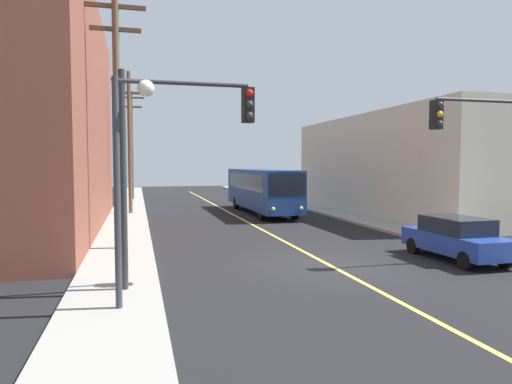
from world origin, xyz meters
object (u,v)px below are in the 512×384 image
parked_car_blue (456,238)px  traffic_signal_right_corner (484,144)px  city_bus (261,188)px  traffic_signal_left_corner (180,139)px  utility_pole_far (132,140)px  utility_pole_mid (130,135)px  utility_pole_near (117,109)px  street_lamp_left (126,158)px

parked_car_blue → traffic_signal_right_corner: (0.44, -0.77, 3.46)m
city_bus → traffic_signal_left_corner: size_ratio=2.03×
utility_pole_far → traffic_signal_right_corner: size_ratio=1.76×
city_bus → utility_pole_mid: 10.08m
city_bus → utility_pole_near: utility_pole_near is taller
parked_car_blue → traffic_signal_right_corner: 3.57m
city_bus → traffic_signal_left_corner: 20.89m
city_bus → utility_pole_near: bearing=-126.7°
street_lamp_left → traffic_signal_right_corner: bearing=11.7°
utility_pole_far → traffic_signal_left_corner: bearing=-87.3°
parked_car_blue → street_lamp_left: size_ratio=0.80×
utility_pole_mid → utility_pole_far: bearing=89.9°
parked_car_blue → utility_pole_far: 34.84m
traffic_signal_left_corner → city_bus: bearing=68.5°
utility_pole_near → utility_pole_mid: size_ratio=1.04×
city_bus → street_lamp_left: 22.91m
utility_pole_mid → traffic_signal_left_corner: (1.64, -20.58, -1.30)m
traffic_signal_left_corner → street_lamp_left: size_ratio=1.09×
parked_car_blue → utility_pole_near: utility_pole_near is taller
traffic_signal_left_corner → parked_car_blue: bearing=8.9°
utility_pole_far → parked_car_blue: bearing=-69.6°
parked_car_blue → street_lamp_left: 12.59m
utility_pole_mid → traffic_signal_right_corner: (12.47, -19.72, -1.30)m
traffic_signal_right_corner → street_lamp_left: 12.51m
utility_pole_near → utility_pole_far: 27.42m
traffic_signal_right_corner → street_lamp_left: bearing=-168.3°
utility_pole_near → street_lamp_left: 8.47m
parked_car_blue → traffic_signal_left_corner: traffic_signal_left_corner is taller
parked_car_blue → utility_pole_mid: 22.94m
city_bus → utility_pole_mid: utility_pole_mid is taller
utility_pole_far → traffic_signal_right_corner: 35.38m
parked_car_blue → street_lamp_left: street_lamp_left is taller
utility_pole_mid → street_lamp_left: utility_pole_mid is taller
utility_pole_mid → street_lamp_left: 22.33m
utility_pole_far → utility_pole_mid: bearing=-90.1°
street_lamp_left → utility_pole_near: bearing=93.5°
utility_pole_near → traffic_signal_left_corner: bearing=-73.6°
traffic_signal_left_corner → utility_pole_mid: bearing=94.6°
utility_pole_near → street_lamp_left: utility_pole_near is taller
city_bus → utility_pole_far: 17.79m
parked_car_blue → traffic_signal_left_corner: 11.06m
city_bus → utility_pole_near: 16.43m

